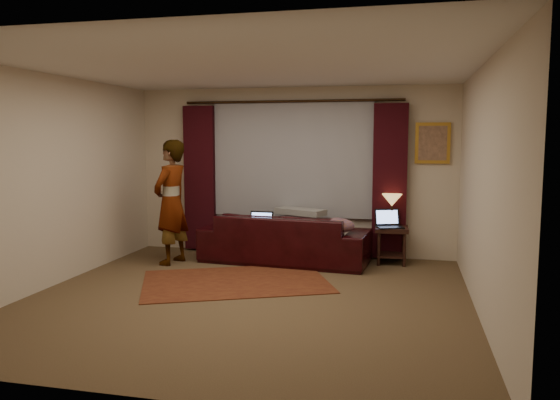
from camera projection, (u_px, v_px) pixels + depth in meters
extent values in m
cube|color=brown|center=(248.00, 298.00, 6.26)|extent=(5.00, 5.00, 0.01)
cube|color=silver|center=(246.00, 67.00, 5.97)|extent=(5.00, 5.00, 0.02)
cube|color=beige|center=(293.00, 172.00, 8.53)|extent=(5.00, 0.02, 2.60)
cube|color=beige|center=(142.00, 216.00, 3.70)|extent=(5.00, 0.02, 2.60)
cube|color=beige|center=(51.00, 181.00, 6.68)|extent=(0.02, 5.00, 2.60)
cube|color=beige|center=(482.00, 190.00, 5.55)|extent=(0.02, 5.00, 2.60)
cube|color=#93939A|center=(292.00, 159.00, 8.45)|extent=(2.50, 0.05, 1.80)
cube|color=black|center=(200.00, 178.00, 8.78)|extent=(0.50, 0.14, 2.30)
cube|color=black|center=(390.00, 182.00, 8.10)|extent=(0.50, 0.14, 2.30)
cylinder|color=black|center=(291.00, 101.00, 8.30)|extent=(0.04, 0.04, 3.40)
cube|color=#BB882C|center=(433.00, 143.00, 7.98)|extent=(0.50, 0.04, 0.60)
imported|color=black|center=(285.00, 229.00, 8.03)|extent=(2.53, 1.26, 0.99)
cube|color=gray|center=(300.00, 194.00, 8.18)|extent=(0.82, 0.58, 0.09)
ellipsoid|color=#795159|center=(337.00, 226.00, 7.62)|extent=(0.58, 0.50, 0.21)
cube|color=#5F2B16|center=(236.00, 281.00, 6.95)|extent=(2.73, 2.35, 0.01)
cube|color=black|center=(391.00, 245.00, 7.95)|extent=(0.49, 0.49, 0.54)
imported|color=gray|center=(171.00, 202.00, 7.88)|extent=(0.63, 0.63, 1.80)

